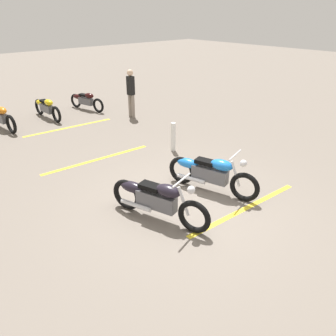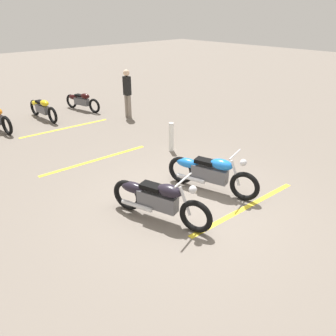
{
  "view_description": "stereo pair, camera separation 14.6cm",
  "coord_description": "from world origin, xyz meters",
  "px_view_note": "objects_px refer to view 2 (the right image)",
  "views": [
    {
      "loc": [
        -4.23,
        4.39,
        3.81
      ],
      "look_at": [
        0.68,
        0.0,
        0.65
      ],
      "focal_mm": 35.8,
      "sensor_mm": 36.0,
      "label": 1
    },
    {
      "loc": [
        -4.13,
        4.5,
        3.81
      ],
      "look_at": [
        0.68,
        0.0,
        0.65
      ],
      "focal_mm": 35.8,
      "sensor_mm": 36.0,
      "label": 2
    }
  ],
  "objects_px": {
    "motorcycle_row_left": "(42,108)",
    "motorcycle_bright_foreground": "(209,172)",
    "motorcycle_dark_foreground": "(157,199)",
    "motorcycle_row_far_left": "(81,101)",
    "bystander_secondary": "(127,91)",
    "bollard_post": "(171,137)"
  },
  "relations": [
    {
      "from": "bollard_post",
      "to": "motorcycle_row_left",
      "type": "bearing_deg",
      "value": 13.9
    },
    {
      "from": "motorcycle_bright_foreground",
      "to": "motorcycle_dark_foreground",
      "type": "xyz_separation_m",
      "value": [
        -0.07,
        1.63,
        0.0
      ]
    },
    {
      "from": "motorcycle_dark_foreground",
      "to": "bollard_post",
      "type": "bearing_deg",
      "value": 115.13
    },
    {
      "from": "motorcycle_row_left",
      "to": "bystander_secondary",
      "type": "distance_m",
      "value": 3.26
    },
    {
      "from": "motorcycle_row_left",
      "to": "motorcycle_bright_foreground",
      "type": "bearing_deg",
      "value": 0.71
    },
    {
      "from": "motorcycle_bright_foreground",
      "to": "motorcycle_row_left",
      "type": "bearing_deg",
      "value": 166.71
    },
    {
      "from": "motorcycle_dark_foreground",
      "to": "bollard_post",
      "type": "xyz_separation_m",
      "value": [
        2.38,
        -2.65,
        -0.04
      ]
    },
    {
      "from": "motorcycle_row_far_left",
      "to": "motorcycle_row_left",
      "type": "xyz_separation_m",
      "value": [
        -0.06,
        1.69,
        0.02
      ]
    },
    {
      "from": "motorcycle_bright_foreground",
      "to": "bollard_post",
      "type": "height_order",
      "value": "motorcycle_bright_foreground"
    },
    {
      "from": "motorcycle_bright_foreground",
      "to": "motorcycle_row_left",
      "type": "distance_m",
      "value": 7.89
    },
    {
      "from": "bystander_secondary",
      "to": "bollard_post",
      "type": "bearing_deg",
      "value": -113.5
    },
    {
      "from": "motorcycle_row_left",
      "to": "bollard_post",
      "type": "height_order",
      "value": "bollard_post"
    },
    {
      "from": "motorcycle_dark_foreground",
      "to": "motorcycle_row_left",
      "type": "xyz_separation_m",
      "value": [
        7.96,
        -1.27,
        -0.05
      ]
    },
    {
      "from": "motorcycle_bright_foreground",
      "to": "motorcycle_dark_foreground",
      "type": "bearing_deg",
      "value": -103.43
    },
    {
      "from": "motorcycle_dark_foreground",
      "to": "motorcycle_row_far_left",
      "type": "bearing_deg",
      "value": 142.93
    },
    {
      "from": "motorcycle_dark_foreground",
      "to": "bystander_secondary",
      "type": "xyz_separation_m",
      "value": [
        5.93,
        -3.76,
        0.54
      ]
    },
    {
      "from": "motorcycle_bright_foreground",
      "to": "bystander_secondary",
      "type": "height_order",
      "value": "bystander_secondary"
    },
    {
      "from": "motorcycle_row_far_left",
      "to": "bystander_secondary",
      "type": "height_order",
      "value": "bystander_secondary"
    },
    {
      "from": "motorcycle_bright_foreground",
      "to": "bystander_secondary",
      "type": "bearing_deg",
      "value": 144.14
    },
    {
      "from": "bollard_post",
      "to": "motorcycle_dark_foreground",
      "type": "bearing_deg",
      "value": 131.95
    },
    {
      "from": "motorcycle_row_far_left",
      "to": "bollard_post",
      "type": "relative_size",
      "value": 2.21
    },
    {
      "from": "bystander_secondary",
      "to": "bollard_post",
      "type": "height_order",
      "value": "bystander_secondary"
    }
  ]
}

